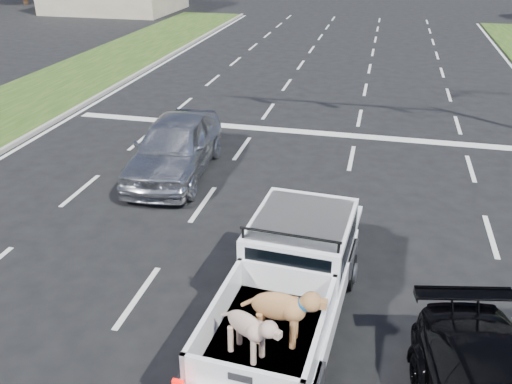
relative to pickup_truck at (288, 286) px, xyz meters
The scene contains 5 objects.
ground 1.53m from the pickup_truck, 169.80° to the left, with size 160.00×160.00×0.00m, color black.
road_markings 6.95m from the pickup_truck, 100.16° to the left, with size 17.75×60.00×0.01m.
curb_left 12.03m from the pickup_truck, 148.79° to the left, with size 0.15×60.00×0.14m, color gray.
pickup_truck is the anchor object (origin of this frame).
silver_sedan 7.31m from the pickup_truck, 126.26° to the left, with size 1.97×4.89×1.67m, color #B7B8BE.
Camera 1 is at (2.44, -7.75, 6.45)m, focal length 38.00 mm.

